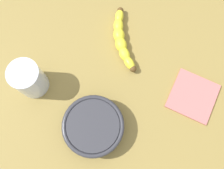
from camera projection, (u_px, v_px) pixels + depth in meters
wooden_tabletop at (86, 84)px, 72.44cm from camera, size 120.00×120.00×3.00cm
banana at (122, 40)px, 72.62cm from camera, size 11.32×17.78×3.18cm
smoothie_glass at (29, 79)px, 65.68cm from camera, size 7.91×7.91×10.74cm
ceramic_bowl at (93, 126)px, 64.84cm from camera, size 15.61×15.61×5.17cm
folded_napkin at (193, 96)px, 69.70cm from camera, size 15.67×15.63×0.60cm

